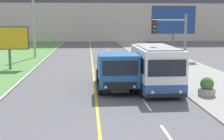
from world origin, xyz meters
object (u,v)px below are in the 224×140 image
traffic_light_mast (174,42)px  billboard_small (9,39)px  planter_round_far (153,57)px  planter_round_second (181,73)px  city_bus (156,68)px  billboard_large (173,21)px  utility_pole_far (34,17)px  dump_truck (117,72)px  planter_round_third (163,63)px  planter_round_near (207,88)px

traffic_light_mast → billboard_small: bearing=142.4°
billboard_small → planter_round_far: size_ratio=3.26×
billboard_small → planter_round_second: bearing=-24.9°
city_bus → billboard_large: bearing=70.8°
traffic_light_mast → planter_round_far: (1.49, 13.75, -2.59)m
utility_pole_far → planter_round_second: bearing=-49.3°
city_bus → dump_truck: size_ratio=0.93×
dump_truck → billboard_large: size_ratio=1.03×
planter_round_far → planter_round_third: bearing=-91.4°
city_bus → utility_pole_far: size_ratio=0.61×
city_bus → billboard_large: billboard_large is taller
utility_pole_far → planter_round_second: 21.43m
billboard_large → planter_round_third: billboard_large is taller
planter_round_near → billboard_small: bearing=140.5°
planter_round_second → planter_round_far: (-0.03, 10.47, 0.02)m
planter_round_near → planter_round_third: 10.47m
planter_round_near → planter_round_second: planter_round_second is taller
city_bus → billboard_large: (5.27, 15.16, 3.00)m
traffic_light_mast → planter_round_second: (1.51, 3.28, -2.61)m
dump_truck → planter_round_near: size_ratio=5.63×
billboard_large → planter_round_far: 4.86m
traffic_light_mast → billboard_large: 15.74m
city_bus → planter_round_near: size_ratio=5.26×
city_bus → traffic_light_mast: 2.10m
dump_truck → billboard_small: bearing=133.2°
billboard_small → dump_truck: bearing=-46.8°
planter_round_second → utility_pole_far: bearing=130.7°
billboard_small → planter_round_third: 14.57m
city_bus → traffic_light_mast: size_ratio=1.20×
city_bus → utility_pole_far: utility_pole_far is taller
billboard_large → planter_round_second: bearing=-102.2°
city_bus → traffic_light_mast: (1.19, 0.00, 1.73)m
city_bus → utility_pole_far: (-10.98, 19.19, 3.48)m
billboard_small → planter_round_near: size_ratio=3.55×
planter_round_near → planter_round_third: planter_round_third is taller
utility_pole_far → planter_round_third: 17.77m
planter_round_second → traffic_light_mast: bearing=-114.8°
billboard_small → planter_round_far: 15.10m
utility_pole_far → billboard_small: (-0.80, -9.20, -2.12)m
billboard_large → billboard_small: 17.88m
utility_pole_far → planter_round_third: utility_pole_far is taller
dump_truck → planter_round_third: (5.07, 8.38, -0.67)m
planter_round_near → planter_round_second: bearing=90.2°
billboard_small → planter_round_third: size_ratio=3.31×
planter_round_far → planter_round_second: bearing=-89.8°
traffic_light_mast → planter_round_near: 3.63m
dump_truck → billboard_large: billboard_large is taller
city_bus → dump_truck: city_bus is taller
planter_round_near → planter_round_second: size_ratio=0.95×
city_bus → traffic_light_mast: bearing=0.1°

